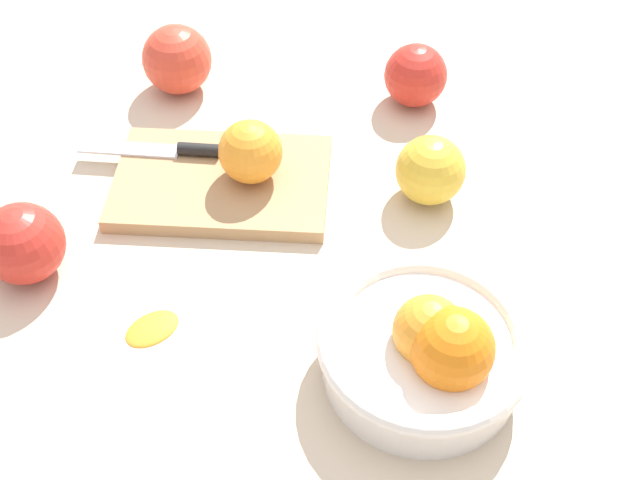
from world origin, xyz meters
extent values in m
plane|color=beige|center=(0.00, 0.00, 0.00)|extent=(2.40, 2.40, 0.00)
cylinder|color=white|center=(-0.14, 0.15, 0.02)|extent=(0.17, 0.17, 0.05)
torus|color=white|center=(-0.14, 0.15, 0.05)|extent=(0.18, 0.18, 0.02)
sphere|color=orange|center=(-0.17, 0.17, 0.06)|extent=(0.07, 0.07, 0.07)
sphere|color=orange|center=(-0.14, 0.15, 0.06)|extent=(0.06, 0.06, 0.06)
cube|color=tan|center=(0.11, -0.01, 0.01)|extent=(0.25, 0.19, 0.02)
sphere|color=orange|center=(0.08, -0.03, 0.05)|extent=(0.07, 0.07, 0.07)
cube|color=silver|center=(0.22, -0.02, 0.02)|extent=(0.11, 0.04, 0.00)
cylinder|color=black|center=(0.14, -0.04, 0.02)|extent=(0.05, 0.02, 0.01)
sphere|color=red|center=(-0.06, -0.22, 0.04)|extent=(0.07, 0.07, 0.07)
sphere|color=#D6422D|center=(0.22, -0.16, 0.04)|extent=(0.08, 0.08, 0.08)
sphere|color=gold|center=(-0.10, -0.07, 0.04)|extent=(0.07, 0.07, 0.07)
sphere|color=red|center=(0.24, 0.15, 0.04)|extent=(0.08, 0.08, 0.08)
ellipsoid|color=orange|center=(0.10, 0.18, 0.00)|extent=(0.06, 0.06, 0.01)
camera|label=1|loc=(-0.17, 0.55, 0.61)|focal=45.78mm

